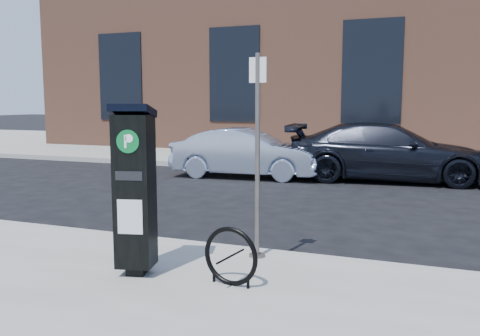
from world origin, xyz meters
The scene contains 10 objects.
ground centered at (0.00, 0.00, 0.00)m, with size 120.00×120.00×0.00m, color black.
sidewalk_far centered at (0.00, 14.00, 0.07)m, with size 60.00×12.00×0.15m, color gray.
curb_near centered at (0.00, -0.02, 0.07)m, with size 60.00×0.12×0.16m, color #9E9B93.
curb_far centered at (0.00, 8.02, 0.07)m, with size 60.00×0.12×0.16m, color #9E9B93.
building centered at (0.00, 17.00, 4.15)m, with size 28.00×10.05×8.25m.
parking_kiosk centered at (-0.82, -1.35, 1.08)m, with size 0.49×0.46×1.82m.
sign_pole centered at (0.19, -0.30, 1.33)m, with size 0.21×0.19×2.39m.
bike_rack centered at (0.25, -1.29, 0.45)m, with size 0.61×0.13×0.61m.
car_silver centered at (-2.53, 6.65, 0.64)m, with size 1.36×3.90×1.29m, color #9DACC7.
car_dark centered at (1.00, 7.40, 0.73)m, with size 2.04×5.02×1.46m, color black.
Camera 1 is at (2.11, -5.85, 1.98)m, focal length 38.00 mm.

